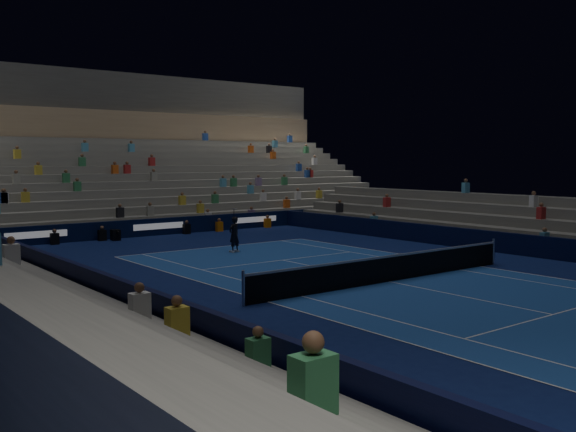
% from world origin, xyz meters
% --- Properties ---
extents(ground, '(90.00, 90.00, 0.00)m').
position_xyz_m(ground, '(0.00, 0.00, 0.00)').
color(ground, '#0C184C').
rests_on(ground, ground).
extents(court_surface, '(10.97, 23.77, 0.01)m').
position_xyz_m(court_surface, '(0.00, 0.00, 0.01)').
color(court_surface, '#1B4597').
rests_on(court_surface, ground).
extents(sponsor_barrier_far, '(44.00, 0.25, 1.00)m').
position_xyz_m(sponsor_barrier_far, '(0.00, 18.50, 0.50)').
color(sponsor_barrier_far, black).
rests_on(sponsor_barrier_far, ground).
extents(sponsor_barrier_east, '(0.25, 37.00, 1.00)m').
position_xyz_m(sponsor_barrier_east, '(9.70, 0.00, 0.50)').
color(sponsor_barrier_east, black).
rests_on(sponsor_barrier_east, ground).
extents(sponsor_barrier_west, '(0.25, 37.00, 1.00)m').
position_xyz_m(sponsor_barrier_west, '(-9.70, 0.00, 0.50)').
color(sponsor_barrier_west, black).
rests_on(sponsor_barrier_west, ground).
extents(grandstand_main, '(44.00, 15.20, 11.20)m').
position_xyz_m(grandstand_main, '(0.00, 27.90, 3.38)').
color(grandstand_main, slate).
rests_on(grandstand_main, ground).
extents(grandstand_east, '(5.00, 37.00, 2.50)m').
position_xyz_m(grandstand_east, '(13.17, 0.00, 0.92)').
color(grandstand_east, slate).
rests_on(grandstand_east, ground).
extents(grandstand_west, '(5.00, 37.00, 2.50)m').
position_xyz_m(grandstand_west, '(-13.17, 0.00, 0.92)').
color(grandstand_west, slate).
rests_on(grandstand_west, ground).
extents(tennis_net, '(12.90, 0.10, 1.10)m').
position_xyz_m(tennis_net, '(0.00, 0.00, 0.50)').
color(tennis_net, '#B2B2B7').
rests_on(tennis_net, ground).
extents(tennis_player, '(0.72, 0.57, 1.73)m').
position_xyz_m(tennis_player, '(-0.32, 9.80, 0.87)').
color(tennis_player, black).
rests_on(tennis_player, ground).
extents(broadcast_camera, '(0.50, 0.92, 0.59)m').
position_xyz_m(broadcast_camera, '(-2.95, 17.70, 0.31)').
color(broadcast_camera, black).
rests_on(broadcast_camera, ground).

